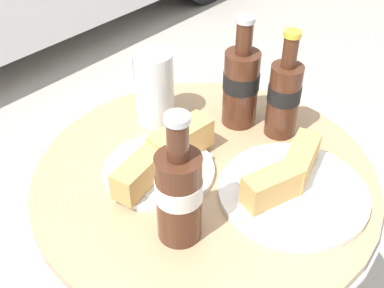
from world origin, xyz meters
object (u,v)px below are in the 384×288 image
object	(u,v)px
cola_bottle_left	(179,192)
drinking_glass	(154,91)
cola_bottle_right	(241,84)
lunch_plate_near	(291,185)
lunch_plate_far	(162,162)
bistro_table	(204,228)
cola_bottle_center	(284,96)

from	to	relation	value
cola_bottle_left	drinking_glass	world-z (taller)	cola_bottle_left
cola_bottle_right	lunch_plate_near	distance (m)	0.24
cola_bottle_right	lunch_plate_far	xyz separation A→B (m)	(-0.22, 0.01, -0.07)
cola_bottle_left	lunch_plate_near	size ratio (longest dim) A/B	0.88
cola_bottle_right	lunch_plate_near	size ratio (longest dim) A/B	0.89
cola_bottle_left	lunch_plate_far	size ratio (longest dim) A/B	1.00
bistro_table	lunch_plate_far	world-z (taller)	lunch_plate_far
bistro_table	lunch_plate_near	world-z (taller)	lunch_plate_near
cola_bottle_left	cola_bottle_right	distance (m)	0.33
cola_bottle_right	cola_bottle_center	distance (m)	0.09
cola_bottle_left	cola_bottle_center	world-z (taller)	cola_bottle_left
lunch_plate_near	cola_bottle_center	bearing A→B (deg)	39.16
bistro_table	lunch_plate_far	size ratio (longest dim) A/B	3.00
cola_bottle_right	drinking_glass	distance (m)	0.17
drinking_glass	lunch_plate_far	world-z (taller)	drinking_glass
bistro_table	cola_bottle_left	distance (m)	0.28
drinking_glass	cola_bottle_right	bearing A→B (deg)	-51.24
bistro_table	drinking_glass	size ratio (longest dim) A/B	4.46
cola_bottle_left	lunch_plate_near	world-z (taller)	cola_bottle_left
cola_bottle_left	cola_bottle_right	xyz separation A→B (m)	(0.31, 0.11, 0.00)
lunch_plate_near	cola_bottle_left	bearing A→B (deg)	156.69
cola_bottle_right	cola_bottle_center	xyz separation A→B (m)	(0.02, -0.08, -0.00)
drinking_glass	bistro_table	bearing A→B (deg)	-108.22
cola_bottle_left	drinking_glass	xyz separation A→B (m)	(0.20, 0.25, -0.02)
cola_bottle_left	bistro_table	bearing A→B (deg)	24.47
cola_bottle_left	lunch_plate_far	world-z (taller)	cola_bottle_left
lunch_plate_near	lunch_plate_far	bearing A→B (deg)	117.81
cola_bottle_left	lunch_plate_near	xyz separation A→B (m)	(0.19, -0.08, -0.07)
cola_bottle_center	drinking_glass	xyz separation A→B (m)	(-0.13, 0.22, -0.02)
cola_bottle_center	lunch_plate_far	distance (m)	0.27
lunch_plate_far	drinking_glass	bearing A→B (deg)	48.27
bistro_table	lunch_plate_near	distance (m)	0.23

